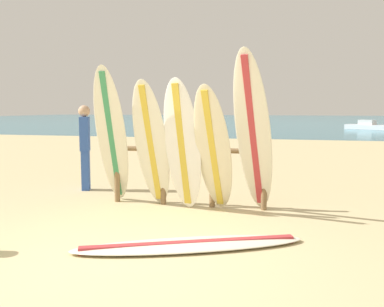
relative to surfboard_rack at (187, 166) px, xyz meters
The scene contains 11 objects.
ground_plane 2.73m from the surfboard_rack, 92.79° to the right, with size 120.00×120.00×0.00m, color #CCB784.
ocean_water 55.35m from the surfboard_rack, 90.13° to the left, with size 120.00×80.00×0.01m, color teal.
surfboard_rack is the anchor object (origin of this frame).
surfboard_leaning_far_left 1.27m from the surfboard_rack, 166.82° to the right, with size 0.65×1.14×2.19m.
surfboard_leaning_left 0.67m from the surfboard_rack, 149.69° to the right, with size 0.56×0.83×1.98m.
surfboard_leaning_center_left 0.51m from the surfboard_rack, 87.00° to the right, with size 0.66×0.64×1.99m.
surfboard_leaning_center 0.72m from the surfboard_rack, 40.06° to the right, with size 0.64×0.95×1.89m.
surfboard_leaning_center_right 1.25m from the surfboard_rack, 19.29° to the right, with size 0.69×1.17×2.35m.
surfboard_lying_on_sand 2.16m from the surfboard_rack, 74.53° to the right, with size 2.61×1.57×0.08m.
beachgoer_standing 2.36m from the surfboard_rack, 160.11° to the left, with size 0.24×0.30×1.60m.
small_boat_offshore 28.18m from the surfboard_rack, 76.36° to the left, with size 3.12×2.64×0.71m.
Camera 1 is at (1.82, -3.77, 1.54)m, focal length 39.65 mm.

